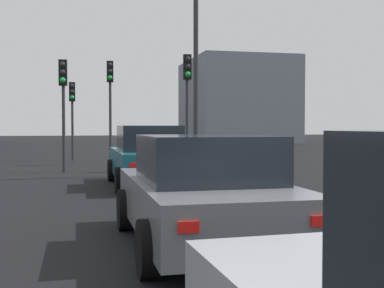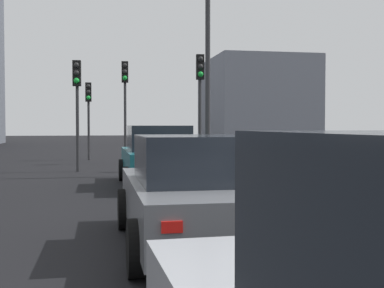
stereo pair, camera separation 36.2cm
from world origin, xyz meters
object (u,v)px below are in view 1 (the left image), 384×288
traffic_light_far_right (110,90)px  street_lamp_kerbside (196,17)px  car_teal_lead (148,157)px  traffic_light_near_right (72,104)px  car_grey_second (203,193)px  traffic_light_far_left (187,87)px  traffic_light_near_left (63,91)px

traffic_light_far_right → street_lamp_kerbside: 6.42m
car_teal_lead → traffic_light_near_right: (10.72, 2.04, 1.87)m
car_teal_lead → car_grey_second: (-7.00, 0.25, -0.05)m
traffic_light_far_left → traffic_light_far_right: (3.90, 2.50, 0.12)m
traffic_light_near_left → traffic_light_far_left: traffic_light_far_left is taller
traffic_light_far_right → traffic_light_far_left: bearing=37.3°
car_teal_lead → car_grey_second: bearing=177.9°
traffic_light_near_left → traffic_light_near_right: 6.13m
car_grey_second → traffic_light_near_right: traffic_light_near_right is taller
car_teal_lead → traffic_light_near_left: bearing=26.7°
car_grey_second → traffic_light_near_left: size_ratio=1.06×
car_grey_second → street_lamp_kerbside: size_ratio=0.46×
car_teal_lead → car_grey_second: 7.00m
traffic_light_near_left → traffic_light_far_left: 4.38m
street_lamp_kerbside → car_grey_second: bearing=167.0°
car_teal_lead → traffic_light_near_left: (4.60, 2.32, 2.05)m
traffic_light_near_right → car_teal_lead: bearing=12.1°
traffic_light_far_left → street_lamp_kerbside: bearing=0.8°
traffic_light_near_left → traffic_light_far_right: 4.02m
car_teal_lead → traffic_light_far_right: traffic_light_far_right is taller
car_grey_second → traffic_light_near_left: (11.60, 2.07, 2.10)m
traffic_light_far_right → traffic_light_near_right: bearing=-143.5°
car_teal_lead → car_grey_second: car_teal_lead is taller
car_grey_second → traffic_light_near_right: (17.72, 1.79, 1.92)m
car_grey_second → street_lamp_kerbside: bearing=-13.0°
traffic_light_far_left → traffic_light_far_right: size_ratio=0.96×
car_teal_lead → traffic_light_far_left: traffic_light_far_left is taller
traffic_light_near_right → traffic_light_far_left: size_ratio=0.87×
traffic_light_near_right → traffic_light_near_left: bearing=-1.3°
car_teal_lead → traffic_light_far_left: size_ratio=1.05×
car_grey_second → traffic_light_far_left: traffic_light_far_left is taller
traffic_light_far_right → traffic_light_near_left: bearing=-23.0°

